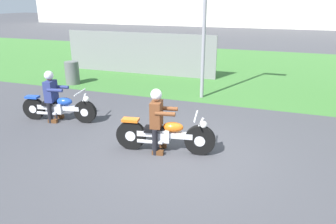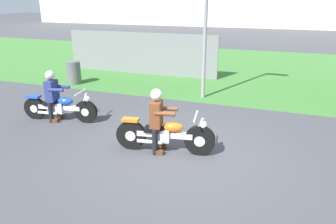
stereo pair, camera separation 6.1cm
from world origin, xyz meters
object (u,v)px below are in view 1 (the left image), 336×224
(rider_follow, at_px, (52,92))
(rider_lead, at_px, (157,116))
(motorcycle_lead, at_px, (165,135))
(motorcycle_follow, at_px, (59,108))
(trash_can, at_px, (72,73))

(rider_follow, bearing_deg, rider_lead, -22.73)
(motorcycle_lead, xyz_separation_m, motorcycle_follow, (-3.36, 0.79, -0.02))
(motorcycle_lead, relative_size, rider_lead, 1.53)
(trash_can, bearing_deg, motorcycle_follow, -59.16)
(trash_can, bearing_deg, rider_follow, -61.36)
(rider_follow, distance_m, trash_can, 4.08)
(rider_lead, bearing_deg, motorcycle_lead, -0.81)
(motorcycle_lead, bearing_deg, rider_lead, 179.19)
(motorcycle_lead, height_order, rider_follow, rider_follow)
(rider_follow, relative_size, trash_can, 1.57)
(motorcycle_lead, height_order, rider_lead, rider_lead)
(rider_follow, bearing_deg, trash_can, 109.08)
(motorcycle_follow, relative_size, rider_follow, 1.52)
(motorcycle_follow, height_order, trash_can, trash_can)
(rider_lead, xyz_separation_m, rider_follow, (-3.36, 0.79, -0.02))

